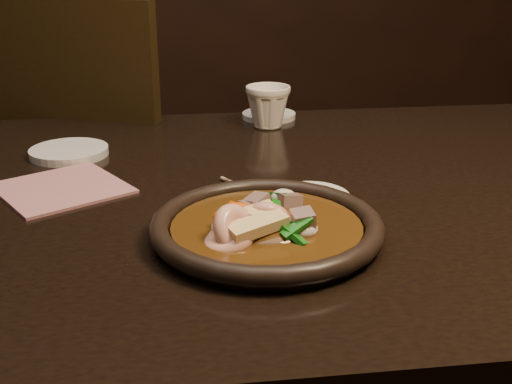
{
  "coord_description": "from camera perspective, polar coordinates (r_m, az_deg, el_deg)",
  "views": [
    {
      "loc": [
        -0.16,
        -0.88,
        1.08
      ],
      "look_at": [
        -0.06,
        -0.15,
        0.8
      ],
      "focal_mm": 45.0,
      "sensor_mm": 36.0,
      "label": 1
    }
  ],
  "objects": [
    {
      "name": "table",
      "position": [
        0.98,
        2.43,
        -3.59
      ],
      "size": [
        1.6,
        0.9,
        0.75
      ],
      "color": "black",
      "rests_on": "floor"
    },
    {
      "name": "chair",
      "position": [
        1.58,
        -13.79,
        0.25
      ],
      "size": [
        0.61,
        0.61,
        0.99
      ],
      "rotation": [
        0.0,
        0.0,
        2.75
      ],
      "color": "black",
      "rests_on": "floor"
    },
    {
      "name": "plate",
      "position": [
        0.77,
        0.95,
        -3.21
      ],
      "size": [
        0.28,
        0.28,
        0.03
      ],
      "color": "black",
      "rests_on": "table"
    },
    {
      "name": "stirfry",
      "position": [
        0.77,
        0.6,
        -2.94
      ],
      "size": [
        0.15,
        0.16,
        0.06
      ],
      "color": "#3C230B",
      "rests_on": "plate"
    },
    {
      "name": "soy_dish",
      "position": [
        0.88,
        4.86,
        -0.67
      ],
      "size": [
        0.11,
        0.11,
        0.02
      ],
      "primitive_type": "cylinder",
      "color": "silver",
      "rests_on": "table"
    },
    {
      "name": "saucer_left",
      "position": [
        1.13,
        -16.28,
        3.45
      ],
      "size": [
        0.13,
        0.13,
        0.01
      ],
      "primitive_type": "cylinder",
      "color": "silver",
      "rests_on": "table"
    },
    {
      "name": "saucer_right",
      "position": [
        1.33,
        1.15,
        6.82
      ],
      "size": [
        0.11,
        0.11,
        0.01
      ],
      "primitive_type": "cylinder",
      "color": "silver",
      "rests_on": "table"
    },
    {
      "name": "tea_cup",
      "position": [
        1.25,
        1.07,
        7.72
      ],
      "size": [
        0.1,
        0.09,
        0.09
      ],
      "primitive_type": "imported",
      "rotation": [
        0.0,
        0.0,
        0.12
      ],
      "color": "white",
      "rests_on": "table"
    },
    {
      "name": "chopsticks",
      "position": [
        0.89,
        1.07,
        -0.56
      ],
      "size": [
        0.12,
        0.18,
        0.01
      ],
      "rotation": [
        0.0,
        0.0,
        0.56
      ],
      "color": "#A07C5B",
      "rests_on": "table"
    },
    {
      "name": "napkin",
      "position": [
        0.97,
        -16.88,
        0.33
      ],
      "size": [
        0.23,
        0.23,
        0.0
      ],
      "primitive_type": "cube",
      "rotation": [
        0.0,
        0.0,
        0.54
      ],
      "color": "#AA696D",
      "rests_on": "table"
    }
  ]
}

